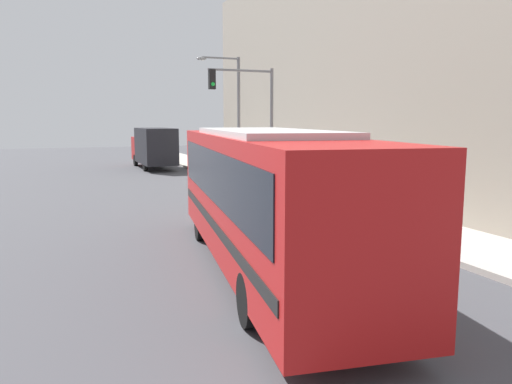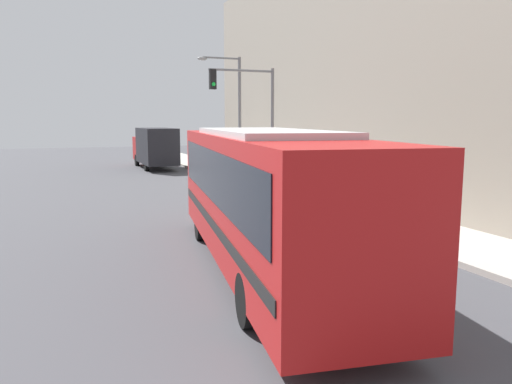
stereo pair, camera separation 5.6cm
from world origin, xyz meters
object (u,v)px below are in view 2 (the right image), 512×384
object	(u,v)px
traffic_light_pole	(252,108)
street_lamp	(234,107)
city_bus	(264,191)
parking_meter	(303,181)
delivery_truck	(155,146)
fire_hydrant	(394,219)

from	to	relation	value
traffic_light_pole	street_lamp	world-z (taller)	street_lamp
city_bus	parking_meter	distance (m)	9.55
city_bus	delivery_truck	world-z (taller)	city_bus
fire_hydrant	street_lamp	size ratio (longest dim) A/B	0.11
delivery_truck	traffic_light_pole	xyz separation A→B (m)	(1.92, -15.05, 2.53)
city_bus	traffic_light_pole	bearing A→B (deg)	78.26
fire_hydrant	city_bus	bearing A→B (deg)	-160.90
fire_hydrant	parking_meter	bearing A→B (deg)	90.00
parking_meter	street_lamp	world-z (taller)	street_lamp
fire_hydrant	street_lamp	bearing A→B (deg)	90.35
traffic_light_pole	street_lamp	distance (m)	4.97
delivery_truck	parking_meter	distance (m)	18.93
city_bus	delivery_truck	size ratio (longest dim) A/B	1.53
parking_meter	street_lamp	xyz separation A→B (m)	(-0.09, 8.56, 3.28)
city_bus	parking_meter	size ratio (longest dim) A/B	8.93
city_bus	street_lamp	size ratio (longest dim) A/B	1.66
fire_hydrant	parking_meter	distance (m)	6.20
delivery_truck	fire_hydrant	distance (m)	25.07
traffic_light_pole	delivery_truck	bearing A→B (deg)	97.27
city_bus	parking_meter	bearing A→B (deg)	65.44
delivery_truck	street_lamp	bearing A→B (deg)	-74.91
city_bus	traffic_light_pole	distance (m)	12.58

